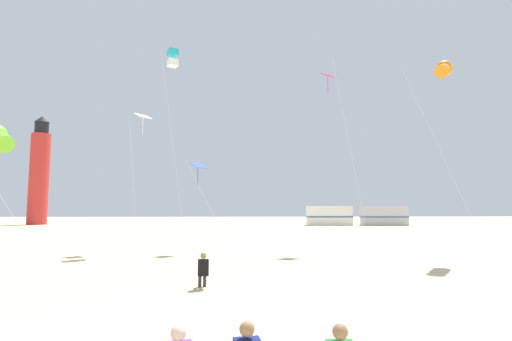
% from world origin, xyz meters
% --- Properties ---
extents(kite_flyer_standing, '(0.39, 0.54, 1.16)m').
position_xyz_m(kite_flyer_standing, '(-0.59, 5.39, 0.61)').
color(kite_flyer_standing, black).
rests_on(kite_flyer_standing, ground).
extents(kite_tube_orange, '(3.58, 3.79, 10.76)m').
position_xyz_m(kite_tube_orange, '(11.64, 12.32, 10.06)').
color(kite_tube_orange, silver).
rests_on(kite_tube_orange, ground).
extents(kite_box_cyan, '(1.72, 1.59, 12.99)m').
position_xyz_m(kite_box_cyan, '(-3.86, 17.19, 12.38)').
color(kite_box_cyan, silver).
rests_on(kite_box_cyan, ground).
extents(kite_diamond_magenta, '(3.05, 3.05, 11.46)m').
position_xyz_m(kite_diamond_magenta, '(6.45, 16.82, 10.71)').
color(kite_diamond_magenta, silver).
rests_on(kite_diamond_magenta, ground).
extents(kite_diamond_blue, '(2.66, 2.66, 5.33)m').
position_xyz_m(kite_diamond_blue, '(-1.89, 15.49, 4.95)').
color(kite_diamond_blue, silver).
rests_on(kite_diamond_blue, ground).
extents(kite_diamond_white, '(1.44, 1.44, 8.63)m').
position_xyz_m(kite_diamond_white, '(-5.64, 16.86, 8.10)').
color(kite_diamond_white, silver).
rests_on(kite_diamond_white, ground).
extents(lighthouse_distant, '(2.80, 2.80, 16.80)m').
position_xyz_m(lighthouse_distant, '(-30.34, 52.58, 7.84)').
color(lighthouse_distant, red).
rests_on(lighthouse_distant, ground).
extents(rv_van_white, '(6.49, 2.49, 2.80)m').
position_xyz_m(rv_van_white, '(13.66, 48.41, 1.39)').
color(rv_van_white, white).
rests_on(rv_van_white, ground).
extents(rv_van_silver, '(6.58, 2.77, 2.80)m').
position_xyz_m(rv_van_silver, '(21.36, 47.43, 1.39)').
color(rv_van_silver, '#B7BABF').
rests_on(rv_van_silver, ground).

